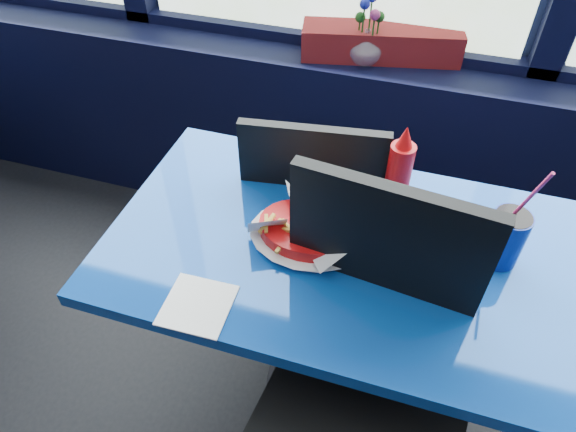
{
  "coord_description": "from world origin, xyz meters",
  "views": [
    {
      "loc": [
        0.42,
        1.13,
        1.7
      ],
      "look_at": [
        0.16,
        1.98,
        0.83
      ],
      "focal_mm": 32.0,
      "sensor_mm": 36.0,
      "label": 1
    }
  ],
  "objects_px": {
    "ketchup_bottle": "(399,170)",
    "near_table": "(340,289)",
    "food_basket": "(310,229)",
    "chair_near_back": "(324,211)",
    "soda_cup": "(506,237)",
    "flower_vase": "(366,43)",
    "planter_box": "(381,43)",
    "chair_near_front": "(367,363)"
  },
  "relations": [
    {
      "from": "flower_vase",
      "to": "ketchup_bottle",
      "type": "xyz_separation_m",
      "value": [
        0.22,
        -0.65,
        -0.02
      ]
    },
    {
      "from": "ketchup_bottle",
      "to": "chair_near_back",
      "type": "bearing_deg",
      "value": 150.95
    },
    {
      "from": "near_table",
      "to": "food_basket",
      "type": "height_order",
      "value": "food_basket"
    },
    {
      "from": "flower_vase",
      "to": "food_basket",
      "type": "distance_m",
      "value": 0.86
    },
    {
      "from": "flower_vase",
      "to": "soda_cup",
      "type": "height_order",
      "value": "soda_cup"
    },
    {
      "from": "chair_near_back",
      "to": "near_table",
      "type": "bearing_deg",
      "value": 103.56
    },
    {
      "from": "food_basket",
      "to": "near_table",
      "type": "bearing_deg",
      "value": -4.02
    },
    {
      "from": "planter_box",
      "to": "flower_vase",
      "type": "height_order",
      "value": "flower_vase"
    },
    {
      "from": "near_table",
      "to": "food_basket",
      "type": "bearing_deg",
      "value": -177.12
    },
    {
      "from": "chair_near_front",
      "to": "ketchup_bottle",
      "type": "distance_m",
      "value": 0.49
    },
    {
      "from": "planter_box",
      "to": "soda_cup",
      "type": "distance_m",
      "value": 0.95
    },
    {
      "from": "food_basket",
      "to": "ketchup_bottle",
      "type": "distance_m",
      "value": 0.28
    },
    {
      "from": "near_table",
      "to": "food_basket",
      "type": "relative_size",
      "value": 4.18
    },
    {
      "from": "chair_near_front",
      "to": "chair_near_back",
      "type": "relative_size",
      "value": 1.1
    },
    {
      "from": "planter_box",
      "to": "flower_vase",
      "type": "xyz_separation_m",
      "value": [
        -0.04,
        -0.06,
        0.02
      ]
    },
    {
      "from": "ketchup_bottle",
      "to": "near_table",
      "type": "bearing_deg",
      "value": -114.09
    },
    {
      "from": "planter_box",
      "to": "soda_cup",
      "type": "height_order",
      "value": "soda_cup"
    },
    {
      "from": "food_basket",
      "to": "ketchup_bottle",
      "type": "relative_size",
      "value": 1.17
    },
    {
      "from": "planter_box",
      "to": "ketchup_bottle",
      "type": "xyz_separation_m",
      "value": [
        0.17,
        -0.71,
        0.0
      ]
    },
    {
      "from": "food_basket",
      "to": "soda_cup",
      "type": "xyz_separation_m",
      "value": [
        0.45,
        0.07,
        0.04
      ]
    },
    {
      "from": "food_basket",
      "to": "chair_near_back",
      "type": "bearing_deg",
      "value": 89.33
    },
    {
      "from": "food_basket",
      "to": "soda_cup",
      "type": "distance_m",
      "value": 0.46
    },
    {
      "from": "chair_near_front",
      "to": "planter_box",
      "type": "xyz_separation_m",
      "value": [
        -0.2,
        1.12,
        0.26
      ]
    },
    {
      "from": "chair_near_front",
      "to": "flower_vase",
      "type": "bearing_deg",
      "value": 109.5
    },
    {
      "from": "near_table",
      "to": "soda_cup",
      "type": "xyz_separation_m",
      "value": [
        0.36,
        0.07,
        0.26
      ]
    },
    {
      "from": "chair_near_front",
      "to": "food_basket",
      "type": "distance_m",
      "value": 0.35
    },
    {
      "from": "near_table",
      "to": "chair_near_back",
      "type": "distance_m",
      "value": 0.34
    },
    {
      "from": "near_table",
      "to": "flower_vase",
      "type": "height_order",
      "value": "flower_vase"
    },
    {
      "from": "chair_near_back",
      "to": "flower_vase",
      "type": "bearing_deg",
      "value": -98.1
    },
    {
      "from": "planter_box",
      "to": "near_table",
      "type": "bearing_deg",
      "value": -96.79
    },
    {
      "from": "chair_near_front",
      "to": "soda_cup",
      "type": "bearing_deg",
      "value": 55.62
    },
    {
      "from": "chair_near_front",
      "to": "food_basket",
      "type": "bearing_deg",
      "value": 140.97
    },
    {
      "from": "flower_vase",
      "to": "ketchup_bottle",
      "type": "relative_size",
      "value": 1.02
    },
    {
      "from": "chair_near_back",
      "to": "food_basket",
      "type": "distance_m",
      "value": 0.41
    },
    {
      "from": "soda_cup",
      "to": "flower_vase",
      "type": "bearing_deg",
      "value": 122.26
    },
    {
      "from": "chair_near_front",
      "to": "chair_near_back",
      "type": "height_order",
      "value": "chair_near_front"
    },
    {
      "from": "chair_near_back",
      "to": "soda_cup",
      "type": "relative_size",
      "value": 3.1
    },
    {
      "from": "flower_vase",
      "to": "food_basket",
      "type": "height_order",
      "value": "flower_vase"
    },
    {
      "from": "chair_near_back",
      "to": "flower_vase",
      "type": "relative_size",
      "value": 3.78
    },
    {
      "from": "planter_box",
      "to": "food_basket",
      "type": "distance_m",
      "value": 0.91
    },
    {
      "from": "chair_near_back",
      "to": "ketchup_bottle",
      "type": "distance_m",
      "value": 0.4
    },
    {
      "from": "soda_cup",
      "to": "chair_near_back",
      "type": "bearing_deg",
      "value": 153.02
    }
  ]
}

